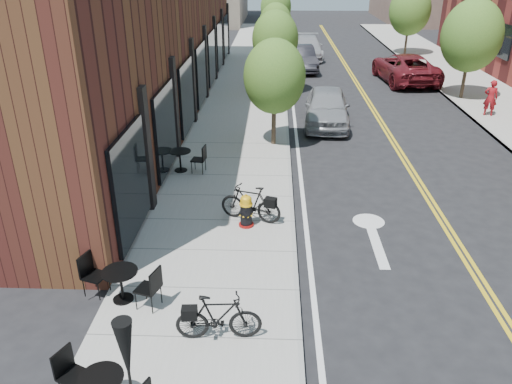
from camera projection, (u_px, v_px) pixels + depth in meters
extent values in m
plane|color=black|center=(299.00, 295.00, 10.50)|extent=(120.00, 120.00, 0.00)
cube|color=#9E9B93|center=(238.00, 136.00, 19.57)|extent=(4.00, 70.00, 0.12)
cube|color=#411815|center=(141.00, 30.00, 21.85)|extent=(5.00, 28.00, 7.00)
cylinder|color=#382B1E|center=(274.00, 123.00, 18.24)|extent=(0.16, 0.16, 1.61)
ellipsoid|color=#3D6821|center=(274.00, 77.00, 17.52)|extent=(2.20, 2.20, 2.64)
cylinder|color=#382B1E|center=(275.00, 75.00, 25.45)|extent=(0.16, 0.16, 1.68)
ellipsoid|color=#3D6821|center=(275.00, 39.00, 24.69)|extent=(2.30, 2.30, 2.76)
cylinder|color=#382B1E|center=(275.00, 49.00, 32.69)|extent=(0.16, 0.16, 1.57)
ellipsoid|color=#3D6821|center=(276.00, 23.00, 31.99)|extent=(2.10, 2.10, 2.52)
cylinder|color=#382B1E|center=(276.00, 31.00, 39.88)|extent=(0.16, 0.16, 1.71)
ellipsoid|color=#3D6821|center=(276.00, 7.00, 39.10)|extent=(2.40, 2.40, 2.88)
cylinder|color=#382B1E|center=(464.00, 79.00, 24.20)|extent=(0.16, 0.16, 1.82)
ellipsoid|color=#3D6821|center=(472.00, 36.00, 23.33)|extent=(2.80, 2.80, 3.36)
cylinder|color=#382B1E|center=(406.00, 41.00, 35.03)|extent=(0.16, 0.16, 1.82)
ellipsoid|color=#3D6821|center=(410.00, 10.00, 34.16)|extent=(2.80, 2.80, 3.36)
cylinder|color=maroon|center=(246.00, 224.00, 12.93)|extent=(0.50, 0.50, 0.06)
cylinder|color=black|center=(246.00, 215.00, 12.81)|extent=(0.39, 0.39, 0.58)
cylinder|color=gold|center=(246.00, 204.00, 12.68)|extent=(0.44, 0.44, 0.04)
cylinder|color=gold|center=(246.00, 201.00, 12.65)|extent=(0.38, 0.38, 0.14)
ellipsoid|color=gold|center=(246.00, 199.00, 12.61)|extent=(0.36, 0.36, 0.17)
cylinder|color=gold|center=(246.00, 196.00, 12.57)|extent=(0.06, 0.06, 0.06)
imported|color=black|center=(251.00, 203.00, 13.00)|extent=(1.72, 0.96, 1.00)
imported|color=black|center=(219.00, 317.00, 8.94)|extent=(1.59, 0.55, 0.94)
cylinder|color=black|center=(101.00, 378.00, 7.44)|extent=(0.91, 0.91, 0.03)
cylinder|color=black|center=(123.00, 299.00, 10.16)|extent=(0.52, 0.52, 0.03)
cylinder|color=black|center=(121.00, 286.00, 10.02)|extent=(0.07, 0.07, 0.66)
cylinder|color=black|center=(120.00, 272.00, 9.87)|extent=(0.90, 0.90, 0.03)
cylinder|color=black|center=(181.00, 170.00, 16.24)|extent=(0.47, 0.47, 0.03)
cylinder|color=black|center=(180.00, 161.00, 16.10)|extent=(0.06, 0.06, 0.66)
cylinder|color=black|center=(180.00, 151.00, 15.96)|extent=(0.81, 0.81, 0.03)
cone|color=black|center=(126.00, 351.00, 6.38)|extent=(0.26, 0.26, 0.96)
imported|color=gray|center=(327.00, 107.00, 20.74)|extent=(2.13, 4.59, 1.52)
imported|color=black|center=(301.00, 58.00, 30.68)|extent=(2.06, 4.64, 1.48)
imported|color=#A3A3A8|center=(307.00, 47.00, 34.32)|extent=(2.12, 5.05, 1.46)
imported|color=maroon|center=(405.00, 68.00, 27.84)|extent=(3.10, 5.86, 1.57)
imported|color=maroon|center=(491.00, 98.00, 21.54)|extent=(0.65, 0.52, 1.55)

